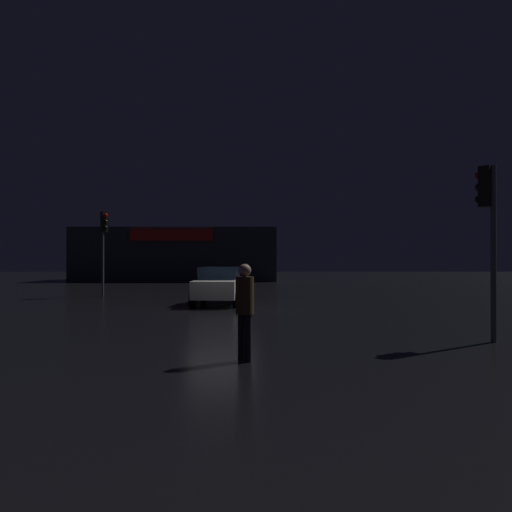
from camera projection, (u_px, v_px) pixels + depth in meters
name	position (u px, v px, depth m)	size (l,w,h in m)	color
ground_plane	(221.00, 310.00, 18.91)	(120.00, 120.00, 0.00)	black
store_building	(178.00, 255.00, 46.32)	(17.83, 7.10, 4.70)	#33383D
traffic_signal_main	(104.00, 232.00, 25.98)	(0.42, 0.43, 4.35)	#595B60
traffic_signal_opposite	(488.00, 213.00, 11.68)	(0.42, 0.43, 4.05)	#595B60
car_near	(219.00, 285.00, 21.36)	(2.15, 4.11, 1.57)	silver
pedestrian	(245.00, 304.00, 9.40)	(0.48, 0.48, 1.81)	black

